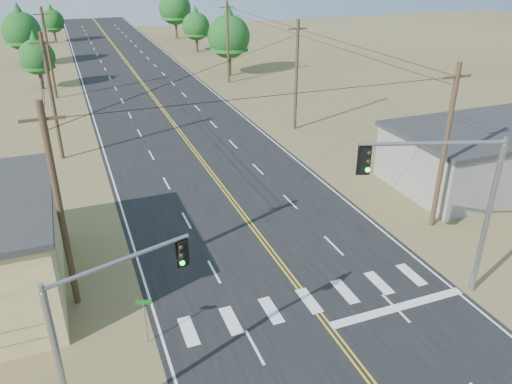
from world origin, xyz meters
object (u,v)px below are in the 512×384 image
signal_mast_right (454,193)px  street_sign (145,314)px  building_right (495,154)px  signal_mast_left (98,323)px

signal_mast_right → street_sign: size_ratio=3.59×
building_right → signal_mast_left: size_ratio=2.26×
building_right → signal_mast_left: bearing=-158.0°
building_right → street_sign: building_right is taller
signal_mast_left → signal_mast_right: bearing=-10.0°
street_sign → signal_mast_right: bearing=13.1°
signal_mast_right → street_sign: bearing=-168.3°
signal_mast_right → signal_mast_left: bearing=-154.7°
building_right → signal_mast_right: signal_mast_right is taller
street_sign → building_right: bearing=36.1°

